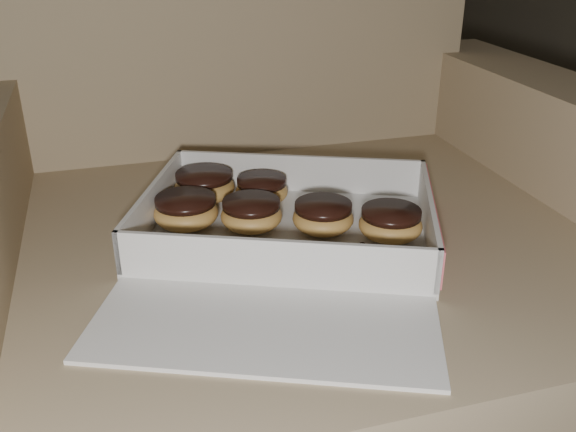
# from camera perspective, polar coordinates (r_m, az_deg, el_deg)

# --- Properties ---
(armchair) EXTENTS (0.97, 0.82, 1.02)m
(armchair) POSITION_cam_1_polar(r_m,az_deg,el_deg) (0.98, -0.08, -6.14)
(armchair) COLOR #9E8A64
(armchair) RESTS_ON floor
(bakery_box) EXTENTS (0.49, 0.53, 0.06)m
(bakery_box) POSITION_cam_1_polar(r_m,az_deg,el_deg) (0.79, -0.11, -2.18)
(bakery_box) COLOR white
(bakery_box) RESTS_ON armchair
(donut_a) EXTENTS (0.07, 0.07, 0.04)m
(donut_a) POSITION_cam_1_polar(r_m,az_deg,el_deg) (0.90, -2.35, 2.37)
(donut_a) COLOR gold
(donut_a) RESTS_ON bakery_box
(donut_b) EXTENTS (0.08, 0.08, 0.04)m
(donut_b) POSITION_cam_1_polar(r_m,az_deg,el_deg) (0.84, -9.05, 0.44)
(donut_b) COLOR gold
(donut_b) RESTS_ON bakery_box
(donut_c) EXTENTS (0.09, 0.09, 0.04)m
(donut_c) POSITION_cam_1_polar(r_m,az_deg,el_deg) (0.91, -7.44, 2.69)
(donut_c) COLOR gold
(donut_c) RESTS_ON bakery_box
(donut_d) EXTENTS (0.08, 0.08, 0.04)m
(donut_d) POSITION_cam_1_polar(r_m,az_deg,el_deg) (0.82, 3.14, -0.03)
(donut_d) COLOR gold
(donut_d) RESTS_ON bakery_box
(donut_e) EXTENTS (0.08, 0.08, 0.04)m
(donut_e) POSITION_cam_1_polar(r_m,az_deg,el_deg) (0.82, -3.27, 0.20)
(donut_e) COLOR gold
(donut_e) RESTS_ON bakery_box
(donut_f) EXTENTS (0.08, 0.08, 0.04)m
(donut_f) POSITION_cam_1_polar(r_m,az_deg,el_deg) (0.81, 9.10, -0.63)
(donut_f) COLOR gold
(donut_f) RESTS_ON bakery_box
(crumb_a) EXTENTS (0.01, 0.01, 0.00)m
(crumb_a) POSITION_cam_1_polar(r_m,az_deg,el_deg) (0.80, 6.63, -2.48)
(crumb_a) COLOR black
(crumb_a) RESTS_ON bakery_box
(crumb_b) EXTENTS (0.01, 0.01, 0.00)m
(crumb_b) POSITION_cam_1_polar(r_m,az_deg,el_deg) (0.73, 8.43, -5.17)
(crumb_b) COLOR black
(crumb_b) RESTS_ON bakery_box
(crumb_c) EXTENTS (0.01, 0.01, 0.00)m
(crumb_c) POSITION_cam_1_polar(r_m,az_deg,el_deg) (0.78, -1.04, -2.75)
(crumb_c) COLOR black
(crumb_c) RESTS_ON bakery_box
(crumb_d) EXTENTS (0.01, 0.01, 0.00)m
(crumb_d) POSITION_cam_1_polar(r_m,az_deg,el_deg) (0.79, 3.22, -2.53)
(crumb_d) COLOR black
(crumb_d) RESTS_ON bakery_box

